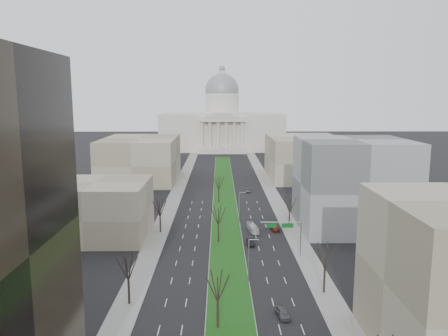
{
  "coord_description": "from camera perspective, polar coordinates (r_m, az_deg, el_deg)",
  "views": [
    {
      "loc": [
        -1.68,
        -22.13,
        35.23
      ],
      "look_at": [
        -0.32,
        109.19,
        13.58
      ],
      "focal_mm": 35.0,
      "sensor_mm": 36.0,
      "label": 1
    }
  ],
  "objects": [
    {
      "name": "ground",
      "position": [
        146.44,
        0.08,
        -4.56
      ],
      "size": [
        600.0,
        600.0,
        0.0
      ],
      "primitive_type": "plane",
      "color": "black",
      "rests_on": "ground"
    },
    {
      "name": "median",
      "position": [
        145.43,
        0.09,
        -4.62
      ],
      "size": [
        8.0,
        222.03,
        0.2
      ],
      "color": "#999993",
      "rests_on": "ground"
    },
    {
      "name": "sidewalk_left",
      "position": [
        123.31,
        -8.0,
        -7.3
      ],
      "size": [
        5.0,
        330.0,
        0.15
      ],
      "primitive_type": "cube",
      "color": "gray",
      "rests_on": "ground"
    },
    {
      "name": "sidewalk_right",
      "position": [
        123.78,
        8.41,
        -7.24
      ],
      "size": [
        5.0,
        330.0,
        0.15
      ],
      "primitive_type": "cube",
      "color": "gray",
      "rests_on": "ground"
    },
    {
      "name": "capitol",
      "position": [
        292.33,
        -0.26,
        5.65
      ],
      "size": [
        80.0,
        46.0,
        55.0
      ],
      "color": "beige",
      "rests_on": "ground"
    },
    {
      "name": "building_beige_left",
      "position": [
        115.13,
        -16.43,
        -5.22
      ],
      "size": [
        26.0,
        22.0,
        14.0
      ],
      "primitive_type": "cube",
      "color": "tan",
      "rests_on": "ground"
    },
    {
      "name": "building_grey_right",
      "position": [
        121.81,
        16.46,
        -2.02
      ],
      "size": [
        28.0,
        26.0,
        24.0
      ],
      "primitive_type": "cube",
      "color": "slate",
      "rests_on": "ground"
    },
    {
      "name": "building_far_left",
      "position": [
        187.0,
        -10.85,
        1.13
      ],
      "size": [
        30.0,
        40.0,
        18.0
      ],
      "primitive_type": "cube",
      "color": "gray",
      "rests_on": "ground"
    },
    {
      "name": "building_far_right",
      "position": [
        192.48,
        10.4,
        1.37
      ],
      "size": [
        30.0,
        40.0,
        18.0
      ],
      "primitive_type": "cube",
      "color": "tan",
      "rests_on": "ground"
    },
    {
      "name": "tree_left_mid",
      "position": [
        77.17,
        -12.44,
        -12.32
      ],
      "size": [
        5.4,
        5.4,
        9.72
      ],
      "color": "black",
      "rests_on": "ground"
    },
    {
      "name": "tree_left_far",
      "position": [
        114.78,
        -8.38,
        -5.06
      ],
      "size": [
        5.28,
        5.28,
        9.5
      ],
      "color": "black",
      "rests_on": "ground"
    },
    {
      "name": "tree_right_mid",
      "position": [
        81.48,
        13.09,
        -11.04
      ],
      "size": [
        5.52,
        5.52,
        9.94
      ],
      "color": "black",
      "rests_on": "ground"
    },
    {
      "name": "tree_right_far",
      "position": [
        119.19,
        8.57,
        -4.68
      ],
      "size": [
        5.04,
        5.04,
        9.07
      ],
      "color": "black",
      "rests_on": "ground"
    },
    {
      "name": "tree_median_a",
      "position": [
        68.24,
        -0.84,
        -15.07
      ],
      "size": [
        5.4,
        5.4,
        9.72
      ],
      "color": "black",
      "rests_on": "ground"
    },
    {
      "name": "tree_median_b",
      "position": [
        105.96,
        -0.75,
        -6.09
      ],
      "size": [
        5.4,
        5.4,
        9.72
      ],
      "color": "black",
      "rests_on": "ground"
    },
    {
      "name": "tree_median_c",
      "position": [
        144.9,
        -0.71,
        -1.87
      ],
      "size": [
        5.4,
        5.4,
        9.72
      ],
      "color": "black",
      "rests_on": "ground"
    },
    {
      "name": "streetlamp_median_b",
      "position": [
        83.09,
        3.28,
        -12.13
      ],
      "size": [
        1.9,
        0.2,
        9.16
      ],
      "color": "gray",
      "rests_on": "ground"
    },
    {
      "name": "streetlamp_median_c",
      "position": [
        121.14,
        2.01,
        -5.19
      ],
      "size": [
        1.9,
        0.2,
        9.16
      ],
      "color": "gray",
      "rests_on": "ground"
    },
    {
      "name": "mast_arm_signs",
      "position": [
        97.83,
        8.44,
        -8.06
      ],
      "size": [
        9.12,
        0.24,
        8.09
      ],
      "color": "gray",
      "rests_on": "ground"
    },
    {
      "name": "car_grey_near",
      "position": [
        74.79,
        7.66,
        -18.2
      ],
      "size": [
        2.39,
        4.5,
        1.46
      ],
      "primitive_type": "imported",
      "rotation": [
        0.0,
        0.0,
        0.16
      ],
      "color": "#48494F",
      "rests_on": "ground"
    },
    {
      "name": "car_black",
      "position": [
        106.41,
        3.48,
        -9.53
      ],
      "size": [
        1.87,
        4.91,
        1.6
      ],
      "primitive_type": "imported",
      "rotation": [
        0.0,
        0.0,
        0.04
      ],
      "color": "black",
      "rests_on": "ground"
    },
    {
      "name": "car_red",
      "position": [
        117.57,
        6.67,
        -7.8
      ],
      "size": [
        2.21,
        4.76,
        1.34
      ],
      "primitive_type": "imported",
      "rotation": [
        0.0,
        0.0,
        0.07
      ],
      "color": "maroon",
      "rests_on": "ground"
    },
    {
      "name": "car_grey_far",
      "position": [
        162.57,
        3.13,
        -2.94
      ],
      "size": [
        2.24,
        4.56,
        1.24
      ],
      "primitive_type": "imported",
      "rotation": [
        0.0,
        0.0,
        -0.04
      ],
      "color": "#52535A",
      "rests_on": "ground"
    },
    {
      "name": "box_van",
      "position": [
        116.04,
        3.77,
        -7.81
      ],
      "size": [
        2.89,
        7.38,
        2.0
      ],
      "primitive_type": "imported",
      "rotation": [
        0.0,
        0.0,
        0.17
      ],
      "color": "white",
      "rests_on": "ground"
    }
  ]
}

